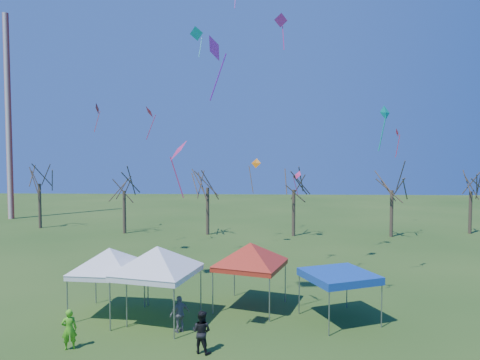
# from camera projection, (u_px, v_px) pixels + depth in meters

# --- Properties ---
(ground) EXTENTS (140.00, 140.00, 0.00)m
(ground) POSITION_uv_depth(u_px,v_px,m) (194.00, 341.00, 17.72)
(ground) COLOR #284C18
(ground) RESTS_ON ground
(radio_mast) EXTENTS (0.70, 0.70, 25.00)m
(radio_mast) POSITION_uv_depth(u_px,v_px,m) (8.00, 117.00, 52.24)
(radio_mast) COLOR silver
(radio_mast) RESTS_ON ground
(tree_0) EXTENTS (3.83, 3.83, 8.44)m
(tree_0) POSITION_uv_depth(u_px,v_px,m) (39.00, 168.00, 45.64)
(tree_0) COLOR #3D2D21
(tree_0) RESTS_ON ground
(tree_1) EXTENTS (3.42, 3.42, 7.54)m
(tree_1) POSITION_uv_depth(u_px,v_px,m) (124.00, 176.00, 42.49)
(tree_1) COLOR #3D2D21
(tree_1) RESTS_ON ground
(tree_2) EXTENTS (3.71, 3.71, 8.18)m
(tree_2) POSITION_uv_depth(u_px,v_px,m) (208.00, 171.00, 41.81)
(tree_2) COLOR #3D2D21
(tree_2) RESTS_ON ground
(tree_3) EXTENTS (3.59, 3.59, 7.91)m
(tree_3) POSITION_uv_depth(u_px,v_px,m) (294.00, 173.00, 41.10)
(tree_3) COLOR #3D2D21
(tree_3) RESTS_ON ground
(tree_4) EXTENTS (3.58, 3.58, 7.89)m
(tree_4) POSITION_uv_depth(u_px,v_px,m) (392.00, 174.00, 40.64)
(tree_4) COLOR #3D2D21
(tree_4) RESTS_ON ground
(tree_5) EXTENTS (3.39, 3.39, 7.46)m
(tree_5) POSITION_uv_depth(u_px,v_px,m) (471.00, 176.00, 42.33)
(tree_5) COLOR #3D2D21
(tree_5) RESTS_ON ground
(tent_white_west) EXTENTS (4.26, 4.26, 3.77)m
(tent_white_west) POSITION_uv_depth(u_px,v_px,m) (109.00, 252.00, 20.59)
(tent_white_west) COLOR gray
(tent_white_west) RESTS_ON ground
(tent_white_mid) EXTENTS (4.51, 4.51, 4.09)m
(tent_white_mid) POSITION_uv_depth(u_px,v_px,m) (157.00, 251.00, 19.66)
(tent_white_mid) COLOR gray
(tent_white_mid) RESTS_ON ground
(tent_red) EXTENTS (4.15, 4.15, 3.85)m
(tent_red) POSITION_uv_depth(u_px,v_px,m) (250.00, 247.00, 21.51)
(tent_red) COLOR gray
(tent_red) RESTS_ON ground
(tent_blue) EXTENTS (3.79, 3.79, 2.28)m
(tent_blue) POSITION_uv_depth(u_px,v_px,m) (339.00, 276.00, 19.86)
(tent_blue) COLOR gray
(tent_blue) RESTS_ON ground
(person_dark) EXTENTS (0.97, 0.87, 1.66)m
(person_dark) POSITION_uv_depth(u_px,v_px,m) (202.00, 332.00, 16.66)
(person_dark) COLOR black
(person_dark) RESTS_ON ground
(person_green) EXTENTS (0.70, 0.59, 1.62)m
(person_green) POSITION_uv_depth(u_px,v_px,m) (69.00, 329.00, 16.96)
(person_green) COLOR #53BF1E
(person_green) RESTS_ON ground
(person_grey) EXTENTS (0.98, 0.88, 1.59)m
(person_grey) POSITION_uv_depth(u_px,v_px,m) (180.00, 314.00, 18.63)
(person_grey) COLOR slate
(person_grey) RESTS_ON ground
(kite_18) EXTENTS (0.81, 0.43, 2.02)m
(kite_18) POSITION_uv_depth(u_px,v_px,m) (281.00, 21.00, 23.56)
(kite_18) COLOR #D02E90
(kite_18) RESTS_ON ground
(kite_11) EXTENTS (1.27, 0.86, 2.56)m
(kite_11) POSITION_uv_depth(u_px,v_px,m) (197.00, 34.00, 34.58)
(kite_11) COLOR #0BA6AC
(kite_11) RESTS_ON ground
(kite_13) EXTENTS (1.11, 1.31, 2.85)m
(kite_13) POSITION_uv_depth(u_px,v_px,m) (150.00, 112.00, 35.36)
(kite_13) COLOR red
(kite_13) RESTS_ON ground
(kite_12) EXTENTS (0.39, 0.89, 2.77)m
(kite_12) POSITION_uv_depth(u_px,v_px,m) (398.00, 133.00, 40.04)
(kite_12) COLOR red
(kite_12) RESTS_ON ground
(kite_27) EXTENTS (0.97, 1.24, 2.76)m
(kite_27) POSITION_uv_depth(u_px,v_px,m) (215.00, 49.00, 17.64)
(kite_27) COLOR purple
(kite_27) RESTS_ON ground
(kite_22) EXTENTS (1.08, 0.92, 3.05)m
(kite_22) POSITION_uv_depth(u_px,v_px,m) (256.00, 164.00, 36.34)
(kite_22) COLOR orange
(kite_22) RESTS_ON ground
(kite_17) EXTENTS (0.84, 0.71, 2.76)m
(kite_17) POSITION_uv_depth(u_px,v_px,m) (385.00, 114.00, 25.70)
(kite_17) COLOR #0BB290
(kite_17) RESTS_ON ground
(kite_2) EXTENTS (0.64, 1.20, 2.97)m
(kite_2) POSITION_uv_depth(u_px,v_px,m) (98.00, 109.00, 42.61)
(kite_2) COLOR red
(kite_2) RESTS_ON ground
(kite_19) EXTENTS (0.88, 0.98, 2.31)m
(kite_19) POSITION_uv_depth(u_px,v_px,m) (298.00, 175.00, 39.45)
(kite_19) COLOR #D62F6C
(kite_19) RESTS_ON ground
(kite_1) EXTENTS (1.05, 1.23, 2.32)m
(kite_1) POSITION_uv_depth(u_px,v_px,m) (178.00, 151.00, 16.41)
(kite_1) COLOR #D02E67
(kite_1) RESTS_ON ground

